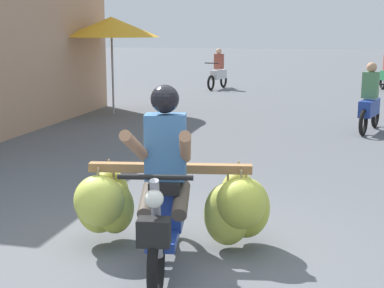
# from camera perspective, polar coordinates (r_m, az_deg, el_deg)

# --- Properties ---
(ground_plane) EXTENTS (120.00, 120.00, 0.00)m
(ground_plane) POSITION_cam_1_polar(r_m,az_deg,el_deg) (5.01, -2.77, -12.52)
(ground_plane) COLOR #56595E
(motorbike_main_loaded) EXTENTS (1.85, 1.86, 1.58)m
(motorbike_main_loaded) POSITION_cam_1_polar(r_m,az_deg,el_deg) (5.28, -2.02, -5.67)
(motorbike_main_loaded) COLOR black
(motorbike_main_loaded) RESTS_ON ground
(motorbike_distant_ahead_right) EXTENTS (0.60, 1.60, 1.40)m
(motorbike_distant_ahead_right) POSITION_cam_1_polar(r_m,az_deg,el_deg) (20.13, 2.64, 7.13)
(motorbike_distant_ahead_right) COLOR black
(motorbike_distant_ahead_right) RESTS_ON ground
(motorbike_distant_far_ahead) EXTENTS (0.65, 1.58, 1.40)m
(motorbike_distant_far_ahead) POSITION_cam_1_polar(r_m,az_deg,el_deg) (12.01, 17.28, 3.82)
(motorbike_distant_far_ahead) COLOR black
(motorbike_distant_far_ahead) RESTS_ON ground
(market_umbrella_near_shop) EXTENTS (2.32, 2.32, 2.34)m
(market_umbrella_near_shop) POSITION_cam_1_polar(r_m,az_deg,el_deg) (14.11, -8.03, 11.47)
(market_umbrella_near_shop) COLOR #99999E
(market_umbrella_near_shop) RESTS_ON ground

